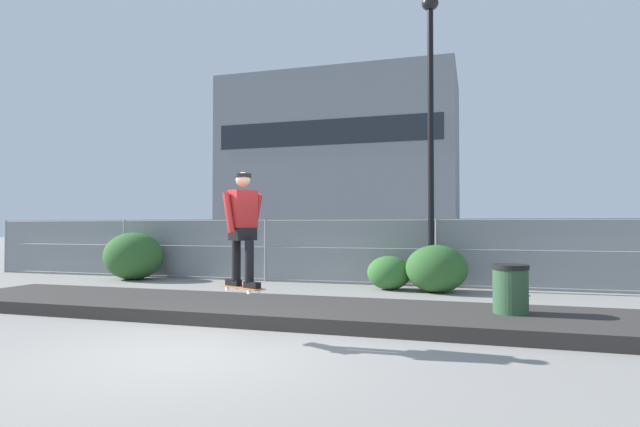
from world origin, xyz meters
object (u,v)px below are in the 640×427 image
object	(u,v)px
skater	(243,222)
parked_car_mid	(398,250)
shrub_center	(389,273)
parked_car_near	(210,248)
shrub_left	(133,256)
trash_bin	(511,296)
skateboard	(243,288)
shrub_right	(436,269)
street_lamp	(431,109)

from	to	relation	value
skater	parked_car_mid	distance (m)	10.68
skater	shrub_center	size ratio (longest dim) A/B	1.45
parked_car_near	shrub_left	bearing A→B (deg)	-99.36
shrub_center	trash_bin	distance (m)	5.07
skateboard	trash_bin	xyz separation A→B (m)	(3.75, 2.24, -0.26)
skateboard	shrub_center	xyz separation A→B (m)	(1.06, 6.53, -0.34)
parked_car_near	shrub_right	size ratio (longest dim) A/B	2.95
skater	shrub_left	bearing A→B (deg)	135.83
skater	shrub_right	size ratio (longest dim) A/B	1.08
skater	parked_car_mid	xyz separation A→B (m)	(0.71, 10.62, -0.88)
skateboard	shrub_right	distance (m)	6.72
street_lamp	trash_bin	xyz separation A→B (m)	(1.64, -4.71, -4.21)
shrub_left	street_lamp	bearing A→B (deg)	1.67
shrub_left	shrub_center	bearing A→B (deg)	-1.17
street_lamp	shrub_center	distance (m)	4.44
shrub_center	shrub_right	world-z (taller)	shrub_right
skater	shrub_center	world-z (taller)	skater
parked_car_mid	shrub_center	world-z (taller)	parked_car_mid
skateboard	shrub_left	size ratio (longest dim) A/B	0.43
skateboard	shrub_center	distance (m)	6.62
shrub_left	shrub_right	bearing A→B (deg)	-2.30
skateboard	parked_car_near	xyz separation A→B (m)	(-6.28, 10.38, 0.06)
skateboard	shrub_left	world-z (taller)	shrub_left
shrub_center	skateboard	bearing A→B (deg)	-99.19
parked_car_near	shrub_right	bearing A→B (deg)	-25.37
shrub_center	trash_bin	xyz separation A→B (m)	(2.69, -4.29, 0.08)
parked_car_near	parked_car_mid	world-z (taller)	same
parked_car_mid	trash_bin	world-z (taller)	parked_car_mid
skateboard	parked_car_mid	world-z (taller)	parked_car_mid
parked_car_near	shrub_center	distance (m)	8.29
shrub_center	trash_bin	world-z (taller)	trash_bin
skateboard	shrub_center	world-z (taller)	shrub_center
street_lamp	parked_car_near	world-z (taller)	street_lamp
parked_car_near	shrub_right	world-z (taller)	parked_car_near
shrub_left	shrub_center	world-z (taller)	shrub_left
shrub_center	shrub_right	bearing A→B (deg)	-9.57
skater	trash_bin	xyz separation A→B (m)	(3.75, 2.24, -1.20)
skateboard	shrub_center	size ratio (longest dim) A/B	0.71
skateboard	parked_car_mid	xyz separation A→B (m)	(0.71, 10.62, 0.06)
parked_car_near	trash_bin	bearing A→B (deg)	-39.08
skater	shrub_left	xyz separation A→B (m)	(-6.88, 6.69, -0.99)
street_lamp	shrub_right	bearing A→B (deg)	-74.58
skater	parked_car_near	bearing A→B (deg)	121.17
skater	parked_car_near	size ratio (longest dim) A/B	0.36
skateboard	shrub_left	distance (m)	9.60
trash_bin	parked_car_mid	bearing A→B (deg)	109.93
street_lamp	trash_bin	bearing A→B (deg)	-70.79
skater	shrub_center	distance (m)	6.73
trash_bin	skateboard	bearing A→B (deg)	-149.17
skater	street_lamp	world-z (taller)	street_lamp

